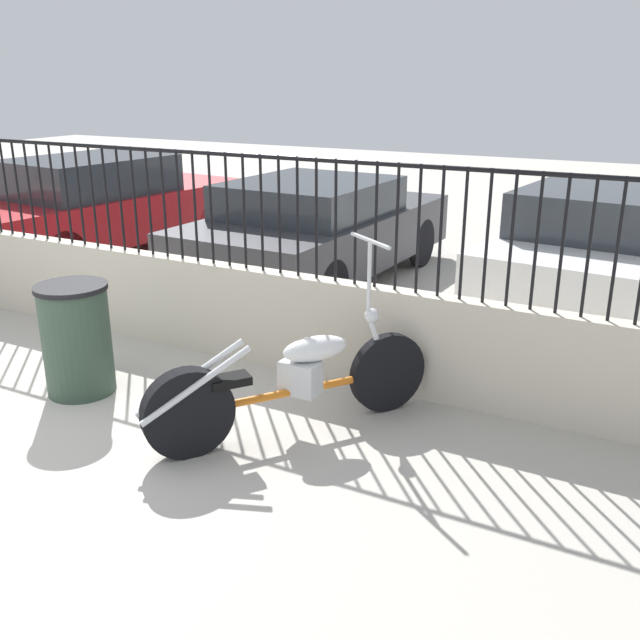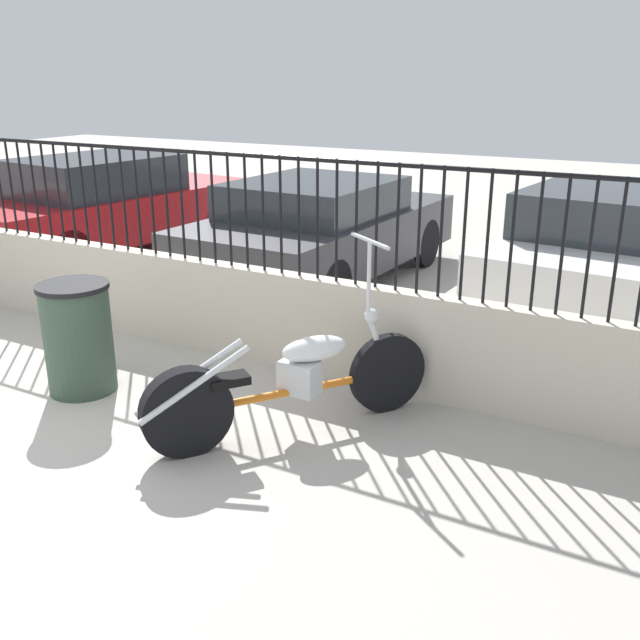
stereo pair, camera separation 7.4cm
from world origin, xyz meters
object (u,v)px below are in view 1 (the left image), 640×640
motorcycle_orange (280,385)px  car_dark_grey (317,229)px  car_red (101,205)px  car_white (603,248)px  trash_bin (77,339)px

motorcycle_orange → car_dark_grey: 4.10m
car_dark_grey → car_red: bearing=94.6°
motorcycle_orange → car_dark_grey: bearing=60.4°
motorcycle_orange → car_white: bearing=14.9°
motorcycle_orange → trash_bin: motorcycle_orange is taller
trash_bin → car_red: bearing=132.0°
motorcycle_orange → car_red: size_ratio=0.41×
car_red → car_white: size_ratio=1.09×
car_red → car_dark_grey: size_ratio=1.10×
car_red → car_white: car_red is taller
car_dark_grey → car_white: (3.29, 0.43, 0.03)m
motorcycle_orange → car_white: size_ratio=0.45×
motorcycle_orange → car_red: car_red is taller
car_white → trash_bin: bearing=147.8°
trash_bin → car_dark_grey: bearing=88.6°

